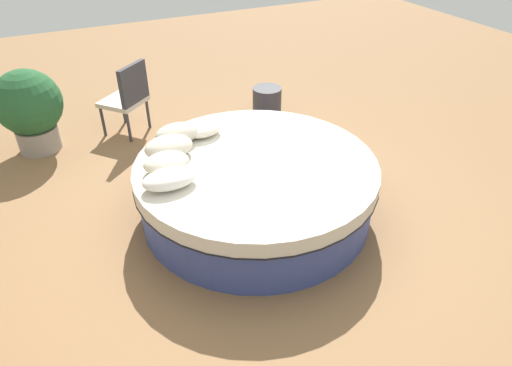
# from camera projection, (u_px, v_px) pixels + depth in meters

# --- Properties ---
(ground_plane) EXTENTS (16.00, 16.00, 0.00)m
(ground_plane) POSITION_uv_depth(u_px,v_px,m) (256.00, 212.00, 4.83)
(ground_plane) COLOR olive
(round_bed) EXTENTS (2.42, 2.42, 0.62)m
(round_bed) POSITION_uv_depth(u_px,v_px,m) (256.00, 187.00, 4.65)
(round_bed) COLOR #38478C
(round_bed) RESTS_ON ground_plane
(throw_pillow_0) EXTENTS (0.47, 0.36, 0.16)m
(throw_pillow_0) POSITION_uv_depth(u_px,v_px,m) (200.00, 128.00, 4.92)
(throw_pillow_0) COLOR silver
(throw_pillow_0) RESTS_ON round_bed
(throw_pillow_1) EXTENTS (0.46, 0.29, 0.22)m
(throw_pillow_1) POSITION_uv_depth(u_px,v_px,m) (177.00, 134.00, 4.75)
(throw_pillow_1) COLOR beige
(throw_pillow_1) RESTS_ON round_bed
(throw_pillow_2) EXTENTS (0.48, 0.34, 0.21)m
(throw_pillow_2) POSITION_uv_depth(u_px,v_px,m) (169.00, 147.00, 4.52)
(throw_pillow_2) COLOR beige
(throw_pillow_2) RESTS_ON round_bed
(throw_pillow_3) EXTENTS (0.43, 0.31, 0.18)m
(throw_pillow_3) POSITION_uv_depth(u_px,v_px,m) (166.00, 163.00, 4.31)
(throw_pillow_3) COLOR beige
(throw_pillow_3) RESTS_ON round_bed
(throw_pillow_4) EXTENTS (0.50, 0.30, 0.17)m
(throw_pillow_4) POSITION_uv_depth(u_px,v_px,m) (170.00, 179.00, 4.09)
(throw_pillow_4) COLOR white
(throw_pillow_4) RESTS_ON round_bed
(patio_chair) EXTENTS (0.72, 0.72, 0.98)m
(patio_chair) POSITION_uv_depth(u_px,v_px,m) (128.00, 95.00, 6.00)
(patio_chair) COLOR #333338
(patio_chair) RESTS_ON ground_plane
(planter) EXTENTS (0.81, 0.81, 1.06)m
(planter) POSITION_uv_depth(u_px,v_px,m) (29.00, 107.00, 5.61)
(planter) COLOR gray
(planter) RESTS_ON ground_plane
(side_table) EXTENTS (0.42, 0.42, 0.43)m
(side_table) POSITION_uv_depth(u_px,v_px,m) (267.00, 102.00, 6.65)
(side_table) COLOR #333338
(side_table) RESTS_ON ground_plane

